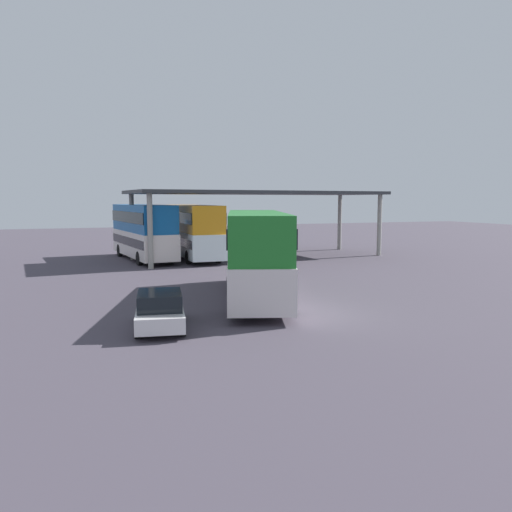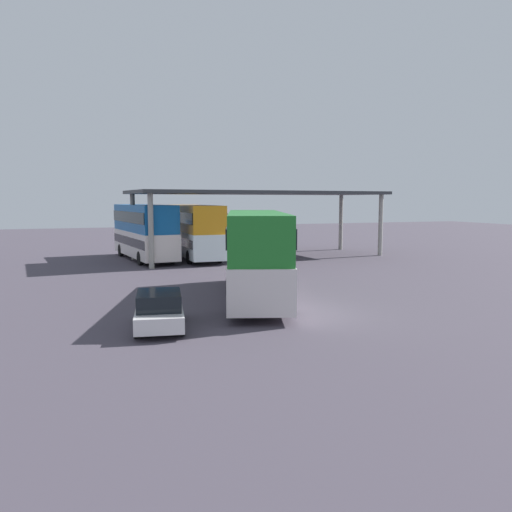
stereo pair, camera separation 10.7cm
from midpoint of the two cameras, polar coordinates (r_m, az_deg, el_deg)
ground_plane at (r=20.70m, az=4.82°, el=-6.51°), size 140.00×140.00×0.00m
double_decker_main at (r=23.48m, az=-0.13°, el=0.52°), size 5.88×11.16×4.02m
parked_hatchback at (r=18.48m, az=-10.94°, el=-6.03°), size 2.27×4.00×1.35m
double_decker_near_canopy at (r=39.79m, az=-12.69°, el=2.90°), size 3.61×10.53×4.23m
double_decker_mid_row at (r=39.79m, az=-7.15°, el=2.98°), size 2.65×10.19×4.19m
depot_canopy at (r=40.33m, az=0.44°, el=6.89°), size 20.85×8.52×5.29m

